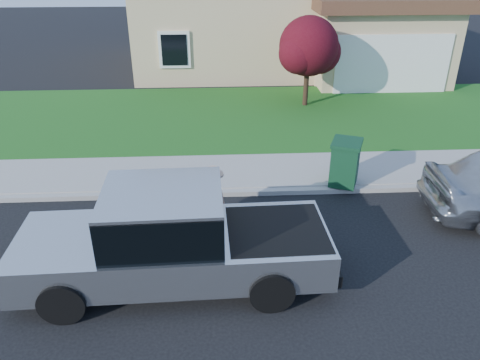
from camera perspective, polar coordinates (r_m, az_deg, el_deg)
The scene contains 8 objects.
ground at distance 9.23m, azimuth 1.02°, elevation -10.55°, with size 80.00×80.00×0.00m, color black.
curb at distance 11.72m, azimuth 4.91°, elevation -1.39°, with size 40.00×0.20×0.12m, color gray.
sidewalk at distance 12.68m, azimuth 4.27°, elevation 1.05°, with size 40.00×2.00×0.15m, color gray.
lawn at distance 16.81m, azimuth 2.41°, elevation 7.77°, with size 40.00×7.00×0.10m, color #134413.
pickup_truck at distance 8.51m, azimuth -8.27°, elevation -7.31°, with size 5.77×2.23×1.88m.
woman at distance 9.58m, azimuth -3.16°, elevation -3.28°, with size 0.66×0.55×1.69m.
ornamental_tree at distance 17.54m, azimuth 8.45°, elevation 15.51°, with size 2.35×2.12×3.23m.
trash_bin at distance 11.92m, azimuth 12.68°, elevation 2.13°, with size 0.95×1.01×1.14m.
Camera 1 is at (-0.56, -7.27, 5.67)m, focal length 35.00 mm.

